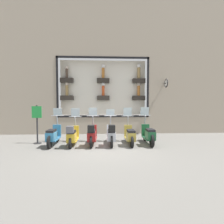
{
  "coord_description": "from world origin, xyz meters",
  "views": [
    {
      "loc": [
        -7.26,
        -0.0,
        1.93
      ],
      "look_at": [
        2.05,
        -0.47,
        1.42
      ],
      "focal_mm": 28.0,
      "sensor_mm": 36.0,
      "label": 1
    }
  ],
  "objects_px": {
    "scooter_yellow_4": "(72,135)",
    "scooter_green_0": "(149,135)",
    "scooter_olive_1": "(130,135)",
    "scooter_silver_2": "(111,135)",
    "shop_sign_post": "(37,123)",
    "scooter_teal_5": "(53,136)",
    "scooter_red_3": "(92,135)"
  },
  "relations": [
    {
      "from": "shop_sign_post",
      "to": "scooter_silver_2",
      "type": "bearing_deg",
      "value": -98.03
    },
    {
      "from": "scooter_green_0",
      "to": "scooter_yellow_4",
      "type": "height_order",
      "value": "scooter_green_0"
    },
    {
      "from": "shop_sign_post",
      "to": "scooter_green_0",
      "type": "bearing_deg",
      "value": -94.65
    },
    {
      "from": "scooter_olive_1",
      "to": "scooter_yellow_4",
      "type": "bearing_deg",
      "value": 91.53
    },
    {
      "from": "scooter_green_0",
      "to": "shop_sign_post",
      "type": "relative_size",
      "value": 1.0
    },
    {
      "from": "scooter_yellow_4",
      "to": "shop_sign_post",
      "type": "xyz_separation_m",
      "value": [
        0.5,
        1.72,
        0.52
      ]
    },
    {
      "from": "scooter_green_0",
      "to": "scooter_teal_5",
      "type": "relative_size",
      "value": 1.0
    },
    {
      "from": "scooter_red_3",
      "to": "shop_sign_post",
      "type": "distance_m",
      "value": 2.68
    },
    {
      "from": "scooter_green_0",
      "to": "scooter_yellow_4",
      "type": "bearing_deg",
      "value": 91.24
    },
    {
      "from": "scooter_yellow_4",
      "to": "scooter_olive_1",
      "type": "bearing_deg",
      "value": -88.47
    },
    {
      "from": "scooter_green_0",
      "to": "scooter_silver_2",
      "type": "bearing_deg",
      "value": 92.16
    },
    {
      "from": "scooter_teal_5",
      "to": "shop_sign_post",
      "type": "relative_size",
      "value": 1.0
    },
    {
      "from": "scooter_yellow_4",
      "to": "scooter_green_0",
      "type": "bearing_deg",
      "value": -88.76
    },
    {
      "from": "scooter_olive_1",
      "to": "shop_sign_post",
      "type": "distance_m",
      "value": 4.37
    },
    {
      "from": "scooter_green_0",
      "to": "scooter_yellow_4",
      "type": "relative_size",
      "value": 1.01
    },
    {
      "from": "scooter_teal_5",
      "to": "shop_sign_post",
      "type": "height_order",
      "value": "shop_sign_post"
    },
    {
      "from": "scooter_silver_2",
      "to": "scooter_red_3",
      "type": "distance_m",
      "value": 0.87
    },
    {
      "from": "scooter_yellow_4",
      "to": "scooter_teal_5",
      "type": "relative_size",
      "value": 0.99
    },
    {
      "from": "scooter_silver_2",
      "to": "scooter_olive_1",
      "type": "bearing_deg",
      "value": -86.07
    },
    {
      "from": "scooter_red_3",
      "to": "shop_sign_post",
      "type": "height_order",
      "value": "shop_sign_post"
    },
    {
      "from": "scooter_yellow_4",
      "to": "scooter_teal_5",
      "type": "distance_m",
      "value": 0.87
    },
    {
      "from": "scooter_olive_1",
      "to": "scooter_silver_2",
      "type": "xyz_separation_m",
      "value": [
        -0.06,
        0.87,
        0.05
      ]
    },
    {
      "from": "scooter_teal_5",
      "to": "scooter_silver_2",
      "type": "bearing_deg",
      "value": -91.42
    },
    {
      "from": "scooter_olive_1",
      "to": "scooter_red_3",
      "type": "xyz_separation_m",
      "value": [
        -0.06,
        1.73,
        0.05
      ]
    },
    {
      "from": "scooter_yellow_4",
      "to": "scooter_red_3",
      "type": "bearing_deg",
      "value": -89.26
    },
    {
      "from": "scooter_red_3",
      "to": "scooter_green_0",
      "type": "bearing_deg",
      "value": -88.59
    },
    {
      "from": "scooter_silver_2",
      "to": "shop_sign_post",
      "type": "distance_m",
      "value": 3.52
    },
    {
      "from": "scooter_olive_1",
      "to": "scooter_teal_5",
      "type": "xyz_separation_m",
      "value": [
        0.0,
        3.46,
        0.02
      ]
    },
    {
      "from": "scooter_silver_2",
      "to": "shop_sign_post",
      "type": "relative_size",
      "value": 1.0
    },
    {
      "from": "scooter_green_0",
      "to": "scooter_silver_2",
      "type": "distance_m",
      "value": 1.73
    },
    {
      "from": "scooter_red_3",
      "to": "shop_sign_post",
      "type": "xyz_separation_m",
      "value": [
        0.49,
        2.59,
        0.5
      ]
    },
    {
      "from": "scooter_green_0",
      "to": "shop_sign_post",
      "type": "bearing_deg",
      "value": 85.35
    }
  ]
}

